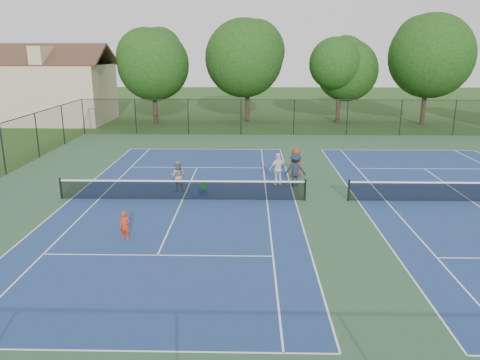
{
  "coord_description": "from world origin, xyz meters",
  "views": [
    {
      "loc": [
        -3.73,
        -21.64,
        7.1
      ],
      "look_at": [
        -4.17,
        -1.0,
        1.3
      ],
      "focal_mm": 35.0,
      "sensor_mm": 36.0,
      "label": 1
    }
  ],
  "objects_px": {
    "child_player": "(125,226)",
    "bystander_b": "(295,170)",
    "bystander_a": "(278,169)",
    "tree_back_c": "(341,66)",
    "ball_hopper": "(203,185)",
    "tree_back_b": "(248,54)",
    "ball_crate": "(203,192)",
    "tree_back_a": "(153,61)",
    "bystander_c": "(296,163)",
    "tree_back_d": "(429,52)",
    "instructor": "(178,176)",
    "clapboard_house": "(56,91)"
  },
  "relations": [
    {
      "from": "child_player",
      "to": "bystander_b",
      "type": "xyz_separation_m",
      "value": [
        7.2,
        7.45,
        0.31
      ]
    },
    {
      "from": "bystander_a",
      "to": "tree_back_c",
      "type": "bearing_deg",
      "value": -127.19
    },
    {
      "from": "bystander_b",
      "to": "child_player",
      "type": "bearing_deg",
      "value": 49.96
    },
    {
      "from": "bystander_b",
      "to": "ball_hopper",
      "type": "xyz_separation_m",
      "value": [
        -4.75,
        -1.66,
        -0.36
      ]
    },
    {
      "from": "tree_back_b",
      "to": "ball_crate",
      "type": "height_order",
      "value": "tree_back_b"
    },
    {
      "from": "tree_back_a",
      "to": "child_player",
      "type": "height_order",
      "value": "tree_back_a"
    },
    {
      "from": "tree_back_a",
      "to": "tree_back_c",
      "type": "height_order",
      "value": "tree_back_a"
    },
    {
      "from": "bystander_a",
      "to": "ball_hopper",
      "type": "relative_size",
      "value": 4.36
    },
    {
      "from": "bystander_c",
      "to": "tree_back_b",
      "type": "bearing_deg",
      "value": -113.85
    },
    {
      "from": "tree_back_d",
      "to": "bystander_b",
      "type": "xyz_separation_m",
      "value": [
        -14.31,
        -21.53,
        -5.94
      ]
    },
    {
      "from": "instructor",
      "to": "bystander_b",
      "type": "distance_m",
      "value": 6.2
    },
    {
      "from": "bystander_c",
      "to": "bystander_a",
      "type": "bearing_deg",
      "value": 24.45
    },
    {
      "from": "tree_back_d",
      "to": "bystander_b",
      "type": "bearing_deg",
      "value": -123.61
    },
    {
      "from": "bystander_b",
      "to": "ball_crate",
      "type": "bearing_deg",
      "value": 23.28
    },
    {
      "from": "child_player",
      "to": "clapboard_house",
      "type": "bearing_deg",
      "value": 131.34
    },
    {
      "from": "tree_back_d",
      "to": "instructor",
      "type": "relative_size",
      "value": 6.5
    },
    {
      "from": "bystander_c",
      "to": "ball_crate",
      "type": "xyz_separation_m",
      "value": [
        -4.95,
        -3.54,
        -0.68
      ]
    },
    {
      "from": "tree_back_a",
      "to": "bystander_c",
      "type": "height_order",
      "value": "tree_back_a"
    },
    {
      "from": "instructor",
      "to": "bystander_b",
      "type": "bearing_deg",
      "value": -169.47
    },
    {
      "from": "tree_back_a",
      "to": "child_player",
      "type": "relative_size",
      "value": 7.93
    },
    {
      "from": "bystander_c",
      "to": "ball_crate",
      "type": "distance_m",
      "value": 6.13
    },
    {
      "from": "tree_back_d",
      "to": "bystander_c",
      "type": "xyz_separation_m",
      "value": [
        -14.1,
        -19.65,
        -5.98
      ]
    },
    {
      "from": "tree_back_b",
      "to": "ball_crate",
      "type": "distance_m",
      "value": 26.08
    },
    {
      "from": "bystander_a",
      "to": "ball_crate",
      "type": "relative_size",
      "value": 4.36
    },
    {
      "from": "bystander_a",
      "to": "bystander_c",
      "type": "height_order",
      "value": "bystander_a"
    },
    {
      "from": "bystander_b",
      "to": "tree_back_c",
      "type": "bearing_deg",
      "value": -101.68
    },
    {
      "from": "tree_back_b",
      "to": "tree_back_d",
      "type": "bearing_deg",
      "value": -6.71
    },
    {
      "from": "tree_back_c",
      "to": "tree_back_a",
      "type": "bearing_deg",
      "value": -176.82
    },
    {
      "from": "bystander_b",
      "to": "instructor",
      "type": "bearing_deg",
      "value": 12.97
    },
    {
      "from": "child_player",
      "to": "ball_crate",
      "type": "height_order",
      "value": "child_player"
    },
    {
      "from": "clapboard_house",
      "to": "bystander_c",
      "type": "distance_m",
      "value": 30.19
    },
    {
      "from": "tree_back_a",
      "to": "tree_back_c",
      "type": "distance_m",
      "value": 18.04
    },
    {
      "from": "ball_hopper",
      "to": "child_player",
      "type": "bearing_deg",
      "value": -112.93
    },
    {
      "from": "clapboard_house",
      "to": "bystander_c",
      "type": "xyz_separation_m",
      "value": [
        21.9,
        -20.65,
        -2.25
      ]
    },
    {
      "from": "child_player",
      "to": "bystander_a",
      "type": "bearing_deg",
      "value": 66.26
    },
    {
      "from": "clapboard_house",
      "to": "child_player",
      "type": "relative_size",
      "value": 9.36
    },
    {
      "from": "child_player",
      "to": "bystander_b",
      "type": "relative_size",
      "value": 0.65
    },
    {
      "from": "tree_back_c",
      "to": "clapboard_house",
      "type": "distance_m",
      "value": 28.1
    },
    {
      "from": "instructor",
      "to": "bystander_a",
      "type": "bearing_deg",
      "value": -165.25
    },
    {
      "from": "tree_back_c",
      "to": "bystander_b",
      "type": "bearing_deg",
      "value": -105.64
    },
    {
      "from": "tree_back_b",
      "to": "bystander_c",
      "type": "xyz_separation_m",
      "value": [
        2.9,
        -21.65,
        -5.75
      ]
    },
    {
      "from": "child_player",
      "to": "ball_hopper",
      "type": "relative_size",
      "value": 2.87
    },
    {
      "from": "tree_back_c",
      "to": "instructor",
      "type": "relative_size",
      "value": 5.27
    },
    {
      "from": "tree_back_c",
      "to": "child_player",
      "type": "height_order",
      "value": "tree_back_c"
    },
    {
      "from": "tree_back_a",
      "to": "child_player",
      "type": "bearing_deg",
      "value": -81.18
    },
    {
      "from": "tree_back_b",
      "to": "bystander_c",
      "type": "bearing_deg",
      "value": -82.38
    },
    {
      "from": "tree_back_a",
      "to": "ball_hopper",
      "type": "xyz_separation_m",
      "value": [
        6.94,
        -23.2,
        -5.51
      ]
    },
    {
      "from": "tree_back_b",
      "to": "instructor",
      "type": "xyz_separation_m",
      "value": [
        -3.43,
        -24.5,
        -5.8
      ]
    },
    {
      "from": "tree_back_d",
      "to": "bystander_a",
      "type": "distance_m",
      "value": 26.81
    },
    {
      "from": "tree_back_a",
      "to": "ball_crate",
      "type": "height_order",
      "value": "tree_back_a"
    }
  ]
}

